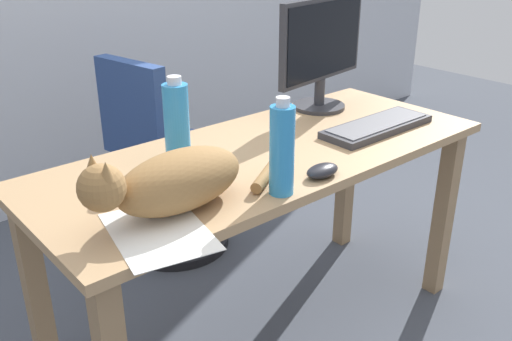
# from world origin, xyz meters

# --- Properties ---
(ground_plane) EXTENTS (8.00, 8.00, 0.00)m
(ground_plane) POSITION_xyz_m (0.00, 0.00, 0.00)
(ground_plane) COLOR #474C56
(desk) EXTENTS (1.52, 0.62, 0.72)m
(desk) POSITION_xyz_m (0.00, 0.00, 0.61)
(desk) COLOR tan
(desk) RESTS_ON ground_plane
(office_chair) EXTENTS (0.49, 0.48, 0.90)m
(office_chair) POSITION_xyz_m (0.05, 0.73, 0.38)
(office_chair) COLOR black
(office_chair) RESTS_ON ground_plane
(monitor) EXTENTS (0.48, 0.20, 0.42)m
(monitor) POSITION_xyz_m (0.45, 0.20, 0.95)
(monitor) COLOR #333338
(monitor) RESTS_ON desk
(keyboard) EXTENTS (0.44, 0.15, 0.03)m
(keyboard) POSITION_xyz_m (0.42, -0.11, 0.73)
(keyboard) COLOR #333338
(keyboard) RESTS_ON desk
(cat) EXTENTS (0.61, 0.20, 0.20)m
(cat) POSITION_xyz_m (-0.44, -0.15, 0.80)
(cat) COLOR olive
(cat) RESTS_ON desk
(computer_mouse) EXTENTS (0.11, 0.06, 0.04)m
(computer_mouse) POSITION_xyz_m (-0.01, -0.25, 0.74)
(computer_mouse) COLOR #232328
(computer_mouse) RESTS_ON desk
(paper_sheet) EXTENTS (0.27, 0.33, 0.00)m
(paper_sheet) POSITION_xyz_m (-0.53, -0.22, 0.72)
(paper_sheet) COLOR white
(paper_sheet) RESTS_ON desk
(water_bottle) EXTENTS (0.08, 0.08, 0.26)m
(water_bottle) POSITION_xyz_m (-0.26, 0.11, 0.84)
(water_bottle) COLOR #2D8CD1
(water_bottle) RESTS_ON desk
(spray_bottle) EXTENTS (0.07, 0.07, 0.26)m
(spray_bottle) POSITION_xyz_m (-0.17, -0.25, 0.84)
(spray_bottle) COLOR #2D8CD1
(spray_bottle) RESTS_ON desk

